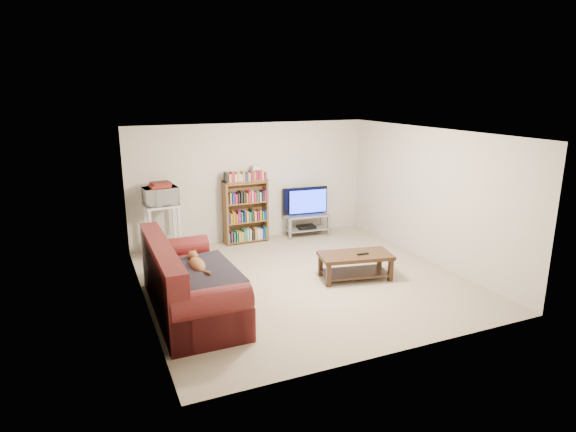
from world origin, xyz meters
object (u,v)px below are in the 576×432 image
coffee_table (355,261)px  bookshelf (246,211)px  sofa (185,288)px  tv_stand (306,221)px

coffee_table → bookshelf: bookshelf is taller
sofa → tv_stand: size_ratio=2.52×
coffee_table → tv_stand: bearing=94.3°
coffee_table → tv_stand: 2.53m
sofa → coffee_table: bearing=2.4°
tv_stand → bookshelf: 1.37m
sofa → bookshelf: (1.80, 2.71, 0.31)m
tv_stand → bookshelf: size_ratio=0.74×
coffee_table → tv_stand: (0.30, 2.51, 0.02)m
bookshelf → sofa: bearing=-125.0°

